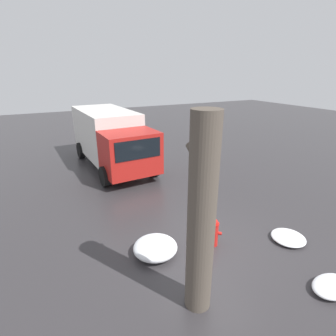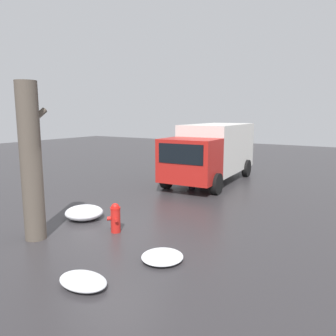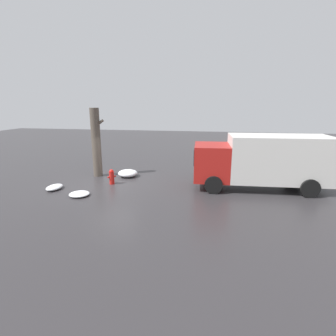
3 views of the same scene
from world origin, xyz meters
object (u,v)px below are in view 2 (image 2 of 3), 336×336
at_px(delivery_truck, 213,150).
at_px(pedestrian, 192,166).
at_px(fire_hydrant, 115,217).
at_px(tree_trunk, 31,162).

xyz_separation_m(delivery_truck, pedestrian, (-2.10, 0.02, -0.53)).
xyz_separation_m(fire_hydrant, tree_trunk, (-1.51, 1.50, 1.65)).
height_order(tree_trunk, delivery_truck, tree_trunk).
bearing_deg(delivery_truck, tree_trunk, 82.03).
height_order(fire_hydrant, delivery_truck, delivery_truck).
distance_m(tree_trunk, delivery_truck, 9.63).
xyz_separation_m(tree_trunk, delivery_truck, (9.58, -0.79, -0.54)).
distance_m(fire_hydrant, tree_trunk, 2.69).
xyz_separation_m(fire_hydrant, pedestrian, (5.98, 0.73, 0.58)).
height_order(fire_hydrant, tree_trunk, tree_trunk).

